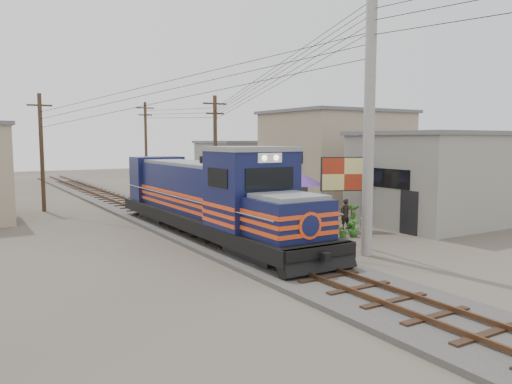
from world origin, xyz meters
TOP-DOWN VIEW (x-y plane):
  - ground at (0.00, 0.00)m, footprint 120.00×120.00m
  - ballast at (0.00, 10.00)m, footprint 3.60×70.00m
  - track at (0.00, 10.00)m, footprint 1.15×70.00m
  - locomotive at (0.00, 5.59)m, footprint 2.88×15.68m
  - utility_pole_main at (3.50, -0.50)m, footprint 0.40×0.40m
  - wooden_pole_mid at (4.50, 14.00)m, footprint 1.60×0.24m
  - wooden_pole_far at (4.80, 28.00)m, footprint 1.60×0.24m
  - wooden_pole_left at (-5.00, 18.00)m, footprint 1.60×0.24m
  - power_lines at (-0.14, 8.49)m, footprint 9.65×19.00m
  - shophouse_front at (11.50, 3.00)m, footprint 7.35×6.30m
  - shophouse_mid at (12.50, 12.00)m, footprint 8.40×7.35m
  - shophouse_back at (11.00, 22.00)m, footprint 6.30×6.30m
  - billboard at (6.38, 4.12)m, footprint 2.09×1.05m
  - market_umbrella at (5.09, 5.82)m, footprint 2.76×2.76m
  - vendor at (6.45, 4.06)m, footprint 0.54×0.35m
  - plant_nursery at (4.68, 3.55)m, footprint 3.41×3.05m

SIDE VIEW (x-z plane):
  - ground at x=0.00m, z-range 0.00..0.00m
  - ballast at x=0.00m, z-range 0.00..0.16m
  - track at x=0.00m, z-range 0.20..0.32m
  - plant_nursery at x=4.68m, z-range -0.11..0.96m
  - vendor at x=6.45m, z-range 0.00..1.47m
  - locomotive at x=0.00m, z-range -0.24..3.65m
  - shophouse_back at x=11.00m, z-range 0.01..4.21m
  - market_umbrella at x=5.09m, z-range 1.02..3.69m
  - shophouse_front at x=11.50m, z-range 0.01..4.71m
  - billboard at x=6.38m, z-range 0.83..4.30m
  - shophouse_mid at x=12.50m, z-range 0.01..6.21m
  - wooden_pole_mid at x=4.50m, z-range 0.18..7.18m
  - wooden_pole_left at x=-5.00m, z-range 0.18..7.18m
  - wooden_pole_far at x=4.80m, z-range 0.18..7.68m
  - utility_pole_main at x=3.50m, z-range 0.00..10.00m
  - power_lines at x=-0.14m, z-range 5.91..9.21m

